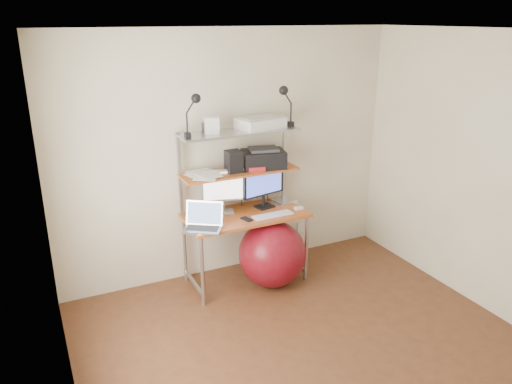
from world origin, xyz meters
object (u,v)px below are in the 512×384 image
monitor_black (264,184)px  laptop (204,223)px  printer (263,158)px  monitor_silver (223,188)px  exercise_ball (272,254)px

monitor_black → laptop: monitor_black is taller
monitor_black → laptop: bearing=-173.4°
laptop → printer: (0.76, 0.28, 0.45)m
monitor_black → laptop: size_ratio=1.13×
laptop → printer: 0.93m
monitor_silver → exercise_ball: bearing=-24.3°
monitor_silver → monitor_black: 0.43m
printer → exercise_ball: (-0.06, -0.33, -0.91)m
monitor_black → laptop: 0.81m
exercise_ball → monitor_black: bearing=81.2°
laptop → printer: printer is taller
monitor_black → printer: 0.26m
laptop → exercise_ball: size_ratio=0.65×
monitor_silver → exercise_ball: monitor_silver is taller
printer → monitor_silver: bearing=-166.4°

